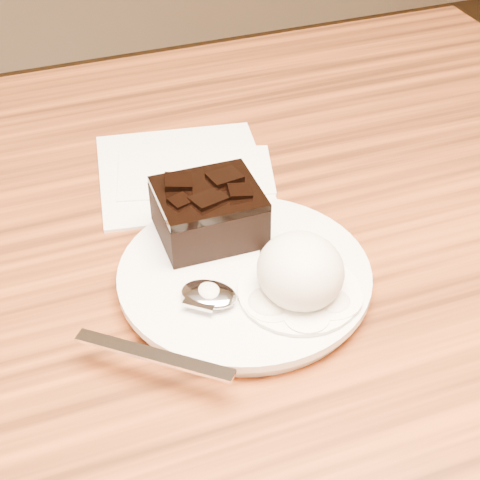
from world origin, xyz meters
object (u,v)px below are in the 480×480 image
object	(u,v)px
brownie	(209,215)
ice_cream_scoop	(300,271)
napkin	(182,171)
spoon	(209,296)
plate	(244,278)

from	to	relation	value
brownie	ice_cream_scoop	distance (m)	0.10
napkin	ice_cream_scoop	bearing A→B (deg)	-82.31
napkin	spoon	bearing A→B (deg)	-101.08
ice_cream_scoop	brownie	bearing A→B (deg)	113.25
ice_cream_scoop	napkin	world-z (taller)	ice_cream_scoop
ice_cream_scoop	spoon	distance (m)	0.07
plate	spoon	size ratio (longest dim) A/B	1.16
ice_cream_scoop	napkin	bearing A→B (deg)	97.69
napkin	brownie	bearing A→B (deg)	-95.76
ice_cream_scoop	spoon	world-z (taller)	ice_cream_scoop
plate	spoon	distance (m)	0.05
plate	ice_cream_scoop	distance (m)	0.06
brownie	napkin	bearing A→B (deg)	84.24
plate	spoon	bearing A→B (deg)	-148.25
plate	napkin	bearing A→B (deg)	89.69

